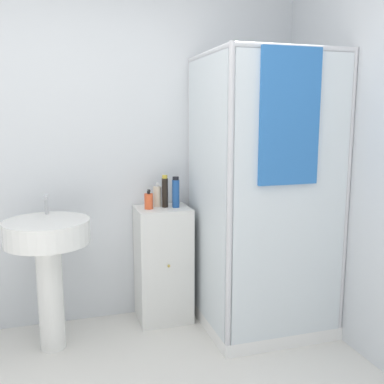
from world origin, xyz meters
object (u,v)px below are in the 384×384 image
object	(u,v)px
shampoo_bottle_tall_black	(165,192)
lotion_bottle_white	(157,196)
sink	(48,252)
soap_dispenser	(149,201)
shampoo_bottle_blue	(176,192)

from	to	relation	value
shampoo_bottle_tall_black	lotion_bottle_white	distance (m)	0.07
lotion_bottle_white	sink	bearing A→B (deg)	-161.34
soap_dispenser	shampoo_bottle_blue	distance (m)	0.21
sink	shampoo_bottle_tall_black	bearing A→B (deg)	14.97
sink	lotion_bottle_white	world-z (taller)	lotion_bottle_white
soap_dispenser	shampoo_bottle_tall_black	distance (m)	0.14
sink	shampoo_bottle_tall_black	xyz separation A→B (m)	(0.83, 0.22, 0.32)
sink	shampoo_bottle_tall_black	distance (m)	0.91
soap_dispenser	shampoo_bottle_tall_black	world-z (taller)	shampoo_bottle_tall_black
soap_dispenser	lotion_bottle_white	bearing A→B (deg)	40.63
soap_dispenser	lotion_bottle_white	world-z (taller)	lotion_bottle_white
sink	soap_dispenser	size ratio (longest dim) A/B	7.01
shampoo_bottle_tall_black	shampoo_bottle_blue	xyz separation A→B (m)	(0.07, -0.03, -0.01)
shampoo_bottle_tall_black	shampoo_bottle_blue	world-z (taller)	shampoo_bottle_tall_black
shampoo_bottle_tall_black	lotion_bottle_white	bearing A→B (deg)	138.55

